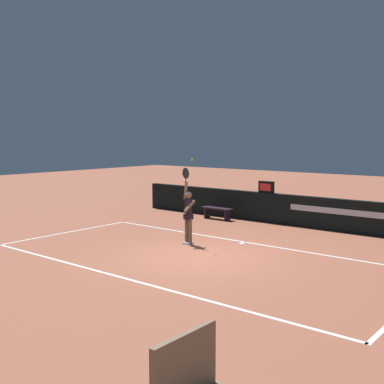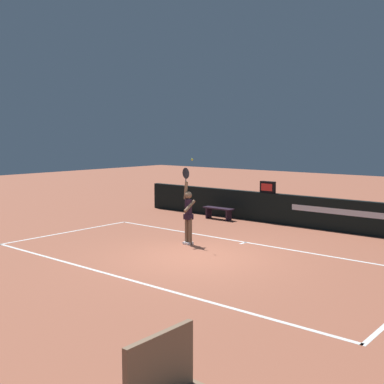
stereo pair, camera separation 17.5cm
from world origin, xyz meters
name	(u,v)px [view 1 (the left image)]	position (x,y,z in m)	size (l,w,h in m)	color
ground_plane	(199,256)	(0.00, 0.00, 0.00)	(60.00, 60.00, 0.00)	#A25840
court_lines	(195,258)	(0.00, -0.18, 0.00)	(11.22, 5.11, 0.00)	white
back_wall	(298,211)	(0.00, 5.80, 0.56)	(14.48, 0.24, 1.13)	black
speed_display	(266,187)	(-1.35, 5.80, 1.35)	(0.61, 0.17, 0.44)	black
tennis_player	(188,213)	(-1.21, 0.98, 0.96)	(0.44, 0.46, 2.35)	brown
tennis_ball	(192,160)	(-0.90, 0.80, 2.59)	(0.06, 0.06, 0.06)	#CFDA36
courtside_bench_near	(217,211)	(-3.17, 5.13, 0.34)	(1.33, 0.39, 0.46)	black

